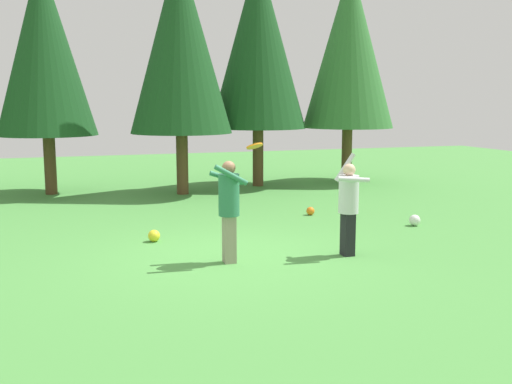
# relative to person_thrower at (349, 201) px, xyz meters

# --- Properties ---
(ground_plane) EXTENTS (40.00, 40.00, 0.00)m
(ground_plane) POSITION_rel_person_thrower_xyz_m (-1.94, 0.55, -0.94)
(ground_plane) COLOR #4C9342
(person_thrower) EXTENTS (0.56, 0.52, 1.74)m
(person_thrower) POSITION_rel_person_thrower_xyz_m (0.00, 0.00, 0.00)
(person_thrower) COLOR black
(person_thrower) RESTS_ON ground_plane
(person_catcher) EXTENTS (0.60, 0.53, 1.67)m
(person_catcher) POSITION_rel_person_thrower_xyz_m (-2.04, 0.21, 0.05)
(person_catcher) COLOR gray
(person_catcher) RESTS_ON ground_plane
(frisbee) EXTENTS (0.35, 0.34, 0.13)m
(frisbee) POSITION_rel_person_thrower_xyz_m (-1.62, 0.17, 0.96)
(frisbee) COLOR orange
(ball_white) EXTENTS (0.24, 0.24, 0.24)m
(ball_white) POSITION_rel_person_thrower_xyz_m (2.47, 1.73, -0.82)
(ball_white) COLOR white
(ball_white) RESTS_ON ground_plane
(ball_orange) EXTENTS (0.19, 0.19, 0.19)m
(ball_orange) POSITION_rel_person_thrower_xyz_m (0.85, 3.52, -0.84)
(ball_orange) COLOR orange
(ball_orange) RESTS_ON ground_plane
(ball_yellow) EXTENTS (0.23, 0.23, 0.23)m
(ball_yellow) POSITION_rel_person_thrower_xyz_m (-2.99, 2.04, -0.82)
(ball_yellow) COLOR yellow
(ball_yellow) RESTS_ON ground_plane
(tree_far_right) EXTENTS (2.88, 2.88, 6.89)m
(tree_far_right) POSITION_rel_person_thrower_xyz_m (4.27, 8.41, 3.37)
(tree_far_right) COLOR brown
(tree_far_right) RESTS_ON ground_plane
(tree_right) EXTENTS (2.92, 2.92, 6.98)m
(tree_right) POSITION_rel_person_thrower_xyz_m (1.24, 8.47, 3.42)
(tree_right) COLOR brown
(tree_right) RESTS_ON ground_plane
(tree_left) EXTENTS (2.72, 2.72, 6.50)m
(tree_left) POSITION_rel_person_thrower_xyz_m (-4.86, 8.74, 3.12)
(tree_left) COLOR brown
(tree_left) RESTS_ON ground_plane
(tree_center) EXTENTS (2.82, 2.82, 6.74)m
(tree_center) POSITION_rel_person_thrower_xyz_m (-1.32, 7.57, 3.28)
(tree_center) COLOR brown
(tree_center) RESTS_ON ground_plane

